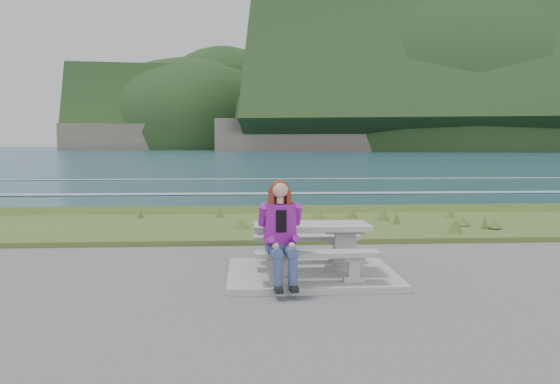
# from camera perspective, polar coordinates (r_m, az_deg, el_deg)

# --- Properties ---
(concrete_slab) EXTENTS (2.60, 2.10, 0.10)m
(concrete_slab) POSITION_cam_1_polar(r_m,az_deg,el_deg) (8.70, 3.27, -8.55)
(concrete_slab) COLOR gray
(concrete_slab) RESTS_ON ground
(picnic_table) EXTENTS (1.80, 0.75, 0.75)m
(picnic_table) POSITION_cam_1_polar(r_m,az_deg,el_deg) (8.58, 3.29, -4.43)
(picnic_table) COLOR gray
(picnic_table) RESTS_ON concrete_slab
(bench_landward) EXTENTS (1.80, 0.35, 0.45)m
(bench_landward) POSITION_cam_1_polar(r_m,az_deg,el_deg) (7.94, 3.89, -6.92)
(bench_landward) COLOR gray
(bench_landward) RESTS_ON concrete_slab
(bench_seaward) EXTENTS (1.80, 0.35, 0.45)m
(bench_seaward) POSITION_cam_1_polar(r_m,az_deg,el_deg) (9.30, 2.77, -5.15)
(bench_seaward) COLOR gray
(bench_seaward) RESTS_ON concrete_slab
(grass_verge) EXTENTS (160.00, 4.50, 0.22)m
(grass_verge) POSITION_cam_1_polar(r_m,az_deg,el_deg) (13.60, 0.76, -3.83)
(grass_verge) COLOR #39511E
(grass_verge) RESTS_ON ground
(shore_drop) EXTENTS (160.00, 0.80, 2.20)m
(shore_drop) POSITION_cam_1_polar(r_m,az_deg,el_deg) (16.46, 0.00, -2.29)
(shore_drop) COLOR brown
(shore_drop) RESTS_ON ground
(ocean) EXTENTS (1600.00, 1600.00, 0.09)m
(ocean) POSITION_cam_1_polar(r_m,az_deg,el_deg) (33.72, -1.81, -1.52)
(ocean) COLOR #1C4152
(ocean) RESTS_ON ground
(headland_range) EXTENTS (729.83, 363.95, 189.14)m
(headland_range) POSITION_cam_1_polar(r_m,az_deg,el_deg) (449.63, 21.75, 5.64)
(headland_range) COLOR brown
(headland_range) RESTS_ON ground
(seated_woman) EXTENTS (0.50, 0.79, 1.49)m
(seated_woman) POSITION_cam_1_polar(r_m,az_deg,el_deg) (7.71, 0.18, -5.76)
(seated_woman) COLOR #314A6D
(seated_woman) RESTS_ON concrete_slab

